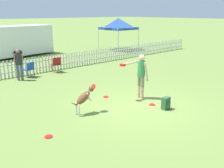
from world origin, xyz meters
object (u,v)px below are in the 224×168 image
at_px(frisbee_near_handler, 152,105).
at_px(spectator_standing, 19,62).
at_px(folding_chair_green_right, 56,63).
at_px(backpack_on_grass, 166,103).
at_px(handler_person, 140,71).
at_px(canopy_tent_main, 118,24).
at_px(frisbee_midfield, 106,97).
at_px(folding_chair_blue_left, 29,68).
at_px(equipment_trailer, 16,40).
at_px(leaping_dog, 84,97).
at_px(frisbee_near_dog, 49,137).

relative_size(frisbee_near_handler, spectator_standing, 0.14).
height_order(folding_chair_green_right, spectator_standing, spectator_standing).
bearing_deg(backpack_on_grass, handler_person, 82.16).
bearing_deg(canopy_tent_main, backpack_on_grass, -126.97).
bearing_deg(frisbee_midfield, handler_person, -47.93).
distance_m(frisbee_midfield, backpack_on_grass, 2.47).
height_order(frisbee_near_handler, spectator_standing, spectator_standing).
bearing_deg(handler_person, folding_chair_green_right, 6.53).
height_order(folding_chair_blue_left, spectator_standing, spectator_standing).
distance_m(backpack_on_grass, folding_chair_blue_left, 7.56).
relative_size(folding_chair_green_right, equipment_trailer, 0.14).
xyz_separation_m(folding_chair_blue_left, folding_chair_green_right, (1.57, -0.02, 0.05)).
height_order(frisbee_midfield, spectator_standing, spectator_standing).
distance_m(frisbee_near_handler, backpack_on_grass, 0.61).
relative_size(leaping_dog, backpack_on_grass, 2.20).
height_order(folding_chair_green_right, equipment_trailer, equipment_trailer).
distance_m(frisbee_midfield, canopy_tent_main, 13.02).
height_order(backpack_on_grass, folding_chair_green_right, folding_chair_green_right).
relative_size(spectator_standing, equipment_trailer, 0.25).
relative_size(frisbee_midfield, backpack_on_grass, 0.50).
xyz_separation_m(frisbee_near_handler, spectator_standing, (-2.13, 6.50, 0.91)).
distance_m(folding_chair_blue_left, equipment_trailer, 7.03).
distance_m(backpack_on_grass, equipment_trailer, 14.10).
bearing_deg(spectator_standing, folding_chair_blue_left, -131.61).
bearing_deg(canopy_tent_main, equipment_trailer, 160.83).
bearing_deg(leaping_dog, folding_chair_blue_left, 177.59).
relative_size(canopy_tent_main, spectator_standing, 1.78).
xyz_separation_m(handler_person, frisbee_near_dog, (-4.18, -0.45, -1.07)).
relative_size(frisbee_near_handler, frisbee_near_dog, 1.00).
height_order(frisbee_near_dog, backpack_on_grass, backpack_on_grass).
bearing_deg(leaping_dog, frisbee_midfield, 120.89).
xyz_separation_m(handler_person, spectator_standing, (-2.35, 5.71, -0.15)).
height_order(folding_chair_blue_left, folding_chair_green_right, folding_chair_green_right).
height_order(handler_person, backpack_on_grass, handler_person).
relative_size(frisbee_midfield, equipment_trailer, 0.04).
xyz_separation_m(handler_person, frisbee_midfield, (-0.89, 0.98, -1.07)).
height_order(handler_person, folding_chair_blue_left, handler_person).
xyz_separation_m(leaping_dog, canopy_tent_main, (10.80, 9.71, 1.68)).
relative_size(frisbee_near_handler, folding_chair_blue_left, 0.28).
bearing_deg(equipment_trailer, leaping_dog, -111.99).
distance_m(frisbee_near_dog, folding_chair_green_right, 7.61).
xyz_separation_m(frisbee_midfield, backpack_on_grass, (0.70, -2.36, 0.20)).
bearing_deg(leaping_dog, canopy_tent_main, 136.92).
relative_size(handler_person, leaping_dog, 1.78).
height_order(canopy_tent_main, spectator_standing, canopy_tent_main).
height_order(frisbee_near_dog, folding_chair_blue_left, folding_chair_blue_left).
height_order(frisbee_near_handler, frisbee_midfield, same).
xyz_separation_m(folding_chair_green_right, canopy_tent_main, (8.48, 3.92, 1.74)).
bearing_deg(canopy_tent_main, frisbee_midfield, -135.84).
distance_m(handler_person, backpack_on_grass, 1.63).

